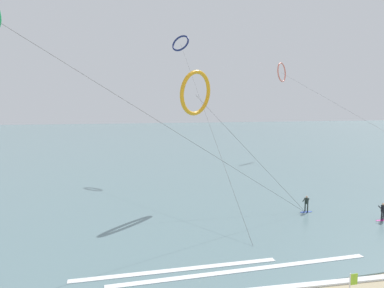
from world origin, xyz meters
TOP-DOWN VIEW (x-y plane):
  - sea_water at (0.00, 106.28)m, footprint 400.00×200.00m
  - surfer_cobalt at (11.41, 18.78)m, footprint 1.40×0.70m
  - surfer_magenta at (16.95, 14.75)m, footprint 1.40×0.64m
  - kite_navy at (4.17, 45.91)m, footprint 3.53×35.80m
  - kite_coral at (29.16, 57.24)m, footprint 3.87×48.68m
  - kite_amber at (1.62, 26.05)m, footprint 12.19×9.23m
  - beach_flag at (4.01, 3.02)m, footprint 0.47×0.06m
  - wave_crest_near at (7.70, 5.80)m, footprint 18.91×1.66m
  - wave_crest_mid at (0.49, 8.69)m, footprint 18.04×0.54m
  - wave_crest_far at (-3.84, 9.78)m, footprint 13.82×0.76m

SIDE VIEW (x-z plane):
  - sea_water at x=0.00m, z-range 0.00..0.08m
  - wave_crest_near at x=7.70m, z-range 0.00..0.12m
  - wave_crest_mid at x=0.49m, z-range 0.00..0.12m
  - wave_crest_far at x=-3.84m, z-range 0.00..0.12m
  - surfer_cobalt at x=11.41m, z-range -0.03..1.67m
  - surfer_magenta at x=16.95m, z-range -0.03..1.67m
  - beach_flag at x=4.01m, z-range 0.39..2.66m
  - kite_amber at x=1.62m, z-range 4.87..19.75m
  - kite_coral at x=29.16m, z-range 7.98..28.32m
  - kite_navy at x=4.17m, z-range 9.85..32.67m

